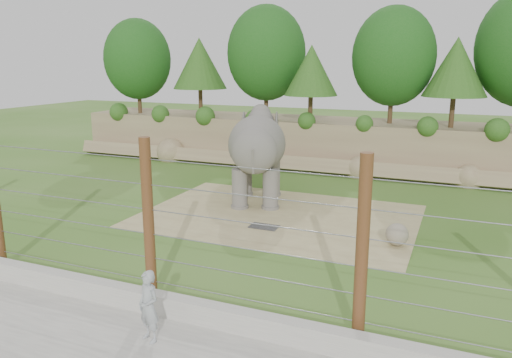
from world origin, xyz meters
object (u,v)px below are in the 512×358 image
at_px(stone_ball, 397,235).
at_px(barrier_fence, 149,222).
at_px(elephant, 257,157).
at_px(zookeeper, 149,306).

bearing_deg(stone_ball, barrier_fence, -129.60).
height_order(stone_ball, barrier_fence, barrier_fence).
xyz_separation_m(elephant, barrier_fence, (1.00, -8.99, 0.14)).
bearing_deg(zookeeper, elephant, 121.30).
relative_size(elephant, zookeeper, 3.01).
bearing_deg(elephant, stone_ball, -44.51).
height_order(barrier_fence, zookeeper, barrier_fence).
bearing_deg(elephant, barrier_fence, -101.85).
relative_size(elephant, stone_ball, 6.43).
bearing_deg(barrier_fence, elephant, 96.36).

